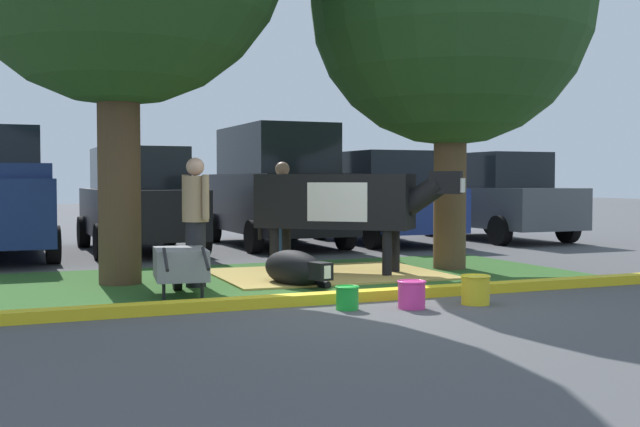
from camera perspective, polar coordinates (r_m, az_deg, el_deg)
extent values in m
plane|color=#4C4C4F|center=(9.41, 2.76, -6.13)|extent=(80.00, 80.00, 0.00)
cube|color=#2D5B23|center=(11.35, -1.21, -4.61)|extent=(8.08, 4.13, 0.02)
cube|color=yellow|center=(9.34, 3.81, -5.83)|extent=(9.28, 0.24, 0.12)
cube|color=tan|center=(11.60, 0.57, -4.38)|extent=(3.27, 2.50, 0.04)
cylinder|color=#4C3823|center=(10.88, -14.17, 3.07)|extent=(0.56, 0.56, 3.07)
cylinder|color=brown|center=(12.53, 9.27, 1.90)|extent=(0.50, 0.50, 2.58)
sphere|color=#23471E|center=(12.82, 9.36, 14.59)|extent=(4.36, 4.36, 4.36)
cube|color=black|center=(11.79, 1.05, 0.88)|extent=(2.19, 2.05, 0.80)
cube|color=white|center=(11.74, 1.74, 0.87)|extent=(1.15, 1.14, 0.56)
cylinder|color=black|center=(11.45, 7.40, 1.32)|extent=(0.69, 0.66, 0.58)
cube|color=black|center=(11.39, 8.98, 2.21)|extent=(0.50, 0.49, 0.32)
cube|color=white|center=(11.36, 9.98, 2.00)|extent=(0.22, 0.23, 0.20)
cylinder|color=black|center=(11.83, 5.39, -2.72)|extent=(0.14, 0.14, 0.68)
cylinder|color=black|center=(11.36, 4.82, -2.93)|extent=(0.14, 0.14, 0.68)
cylinder|color=black|center=(12.35, -2.43, -2.50)|extent=(0.14, 0.14, 0.68)
cylinder|color=black|center=(11.89, -3.28, -2.69)|extent=(0.14, 0.14, 0.68)
cylinder|color=black|center=(12.22, -4.32, -0.25)|extent=(0.06, 0.06, 0.70)
ellipsoid|color=black|center=(10.46, -1.96, -3.95)|extent=(0.73, 1.18, 0.48)
cube|color=black|center=(9.97, 0.02, -4.14)|extent=(0.26, 0.32, 0.22)
cube|color=silver|center=(9.88, 0.44, -4.20)|extent=(0.11, 0.08, 0.16)
cylinder|color=black|center=(10.30, -0.01, -5.05)|extent=(0.18, 0.36, 0.10)
cylinder|color=#23478C|center=(12.88, -2.70, -1.89)|extent=(0.26, 0.26, 0.86)
cylinder|color=slate|center=(12.84, -2.71, 1.35)|extent=(0.34, 0.34, 0.59)
sphere|color=#8C664C|center=(12.84, -2.71, 3.19)|extent=(0.23, 0.23, 0.23)
cylinder|color=slate|center=(12.88, -1.74, 1.49)|extent=(0.09, 0.09, 0.56)
cylinder|color=slate|center=(12.81, -3.68, 1.48)|extent=(0.09, 0.09, 0.56)
cylinder|color=black|center=(10.41, -8.88, -2.95)|extent=(0.26, 0.26, 0.86)
cylinder|color=#9E7F5B|center=(10.36, -8.90, 1.05)|extent=(0.34, 0.34, 0.59)
sphere|color=tan|center=(10.36, -8.92, 3.33)|extent=(0.23, 0.23, 0.23)
cylinder|color=#9E7F5B|center=(10.54, -9.60, 1.23)|extent=(0.09, 0.09, 0.56)
cylinder|color=#9E7F5B|center=(10.18, -8.18, 1.20)|extent=(0.09, 0.09, 0.56)
cube|color=gray|center=(9.65, -9.94, -3.56)|extent=(0.72, 0.97, 0.36)
cylinder|color=black|center=(10.17, -10.18, -4.50)|extent=(0.15, 0.37, 0.36)
cylinder|color=black|center=(9.37, -11.11, -5.47)|extent=(0.04, 0.04, 0.24)
cylinder|color=black|center=(9.41, -8.42, -5.42)|extent=(0.04, 0.04, 0.24)
cylinder|color=black|center=(8.98, -10.98, -3.25)|extent=(0.11, 0.53, 0.23)
cylinder|color=black|center=(9.02, -8.19, -3.20)|extent=(0.11, 0.53, 0.23)
cylinder|color=green|center=(8.64, 1.96, -6.08)|extent=(0.25, 0.25, 0.24)
torus|color=green|center=(8.62, 1.96, -5.28)|extent=(0.27, 0.27, 0.02)
cylinder|color=#EA3893|center=(8.77, 6.56, -5.82)|extent=(0.30, 0.30, 0.29)
torus|color=#EA3893|center=(8.75, 6.57, -4.87)|extent=(0.32, 0.32, 0.02)
cylinder|color=yellow|center=(9.16, 11.06, -5.41)|extent=(0.32, 0.32, 0.32)
torus|color=yellow|center=(9.14, 11.06, -4.42)|extent=(0.34, 0.34, 0.02)
cylinder|color=black|center=(17.47, -19.33, -1.25)|extent=(0.22, 0.64, 0.64)
cylinder|color=black|center=(13.98, -18.54, -2.13)|extent=(0.22, 0.64, 0.64)
cube|color=black|center=(15.91, -12.82, 0.10)|extent=(1.82, 4.41, 0.90)
cube|color=black|center=(15.90, -12.85, 3.16)|extent=(1.60, 2.21, 0.80)
cylinder|color=black|center=(17.23, -16.55, -1.27)|extent=(0.22, 0.64, 0.64)
cylinder|color=black|center=(17.50, -10.68, -1.15)|extent=(0.22, 0.64, 0.64)
cylinder|color=black|center=(14.39, -15.38, -1.96)|extent=(0.22, 0.64, 0.64)
cylinder|color=black|center=(14.72, -8.41, -1.80)|extent=(0.22, 0.64, 0.64)
cube|color=black|center=(16.84, -3.22, 0.79)|extent=(1.92, 4.61, 1.20)
cube|color=black|center=(16.84, -3.23, 4.54)|extent=(1.69, 3.21, 1.00)
cylinder|color=black|center=(18.02, -7.64, -1.03)|extent=(0.22, 0.64, 0.64)
cylinder|color=black|center=(18.59, -1.97, -0.90)|extent=(0.22, 0.64, 0.64)
cylinder|color=black|center=(15.15, -4.75, -1.67)|extent=(0.22, 0.64, 0.64)
cylinder|color=black|center=(15.83, 1.82, -1.48)|extent=(0.22, 0.64, 0.64)
cube|color=navy|center=(17.70, 4.41, 0.38)|extent=(1.82, 4.41, 0.90)
cube|color=black|center=(17.69, 4.41, 3.14)|extent=(1.60, 2.21, 0.80)
cylinder|color=black|center=(18.64, -0.06, -0.89)|extent=(0.22, 0.64, 0.64)
cylinder|color=black|center=(19.40, 4.87, -0.77)|extent=(0.22, 0.64, 0.64)
cylinder|color=black|center=(16.04, 3.84, -1.44)|extent=(0.22, 0.64, 0.64)
cylinder|color=black|center=(16.91, 9.32, -1.26)|extent=(0.22, 0.64, 0.64)
cube|color=#4C5156|center=(19.04, 12.49, 0.48)|extent=(1.82, 4.41, 0.90)
cube|color=black|center=(19.04, 12.51, 3.03)|extent=(1.60, 2.21, 0.80)
cylinder|color=black|center=(19.78, 7.97, -0.72)|extent=(0.22, 0.64, 0.64)
cylinder|color=black|center=(20.75, 12.26, -0.61)|extent=(0.22, 0.64, 0.64)
cylinder|color=black|center=(17.38, 12.74, -1.19)|extent=(0.22, 0.64, 0.64)
cylinder|color=black|center=(18.47, 17.31, -1.03)|extent=(0.22, 0.64, 0.64)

